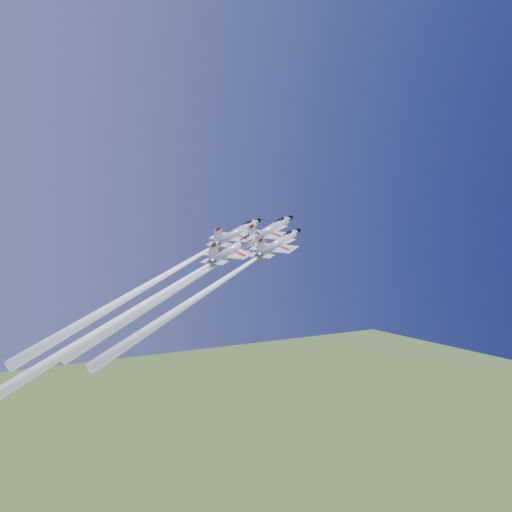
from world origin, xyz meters
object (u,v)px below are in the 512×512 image
jet_lead (208,269)px  jet_right (222,281)px  jet_left (169,273)px  jet_slot (152,299)px

jet_lead → jet_right: bearing=-35.5°
jet_left → jet_slot: (-4.89, -5.13, -3.81)m
jet_right → jet_slot: (-10.33, 4.90, -2.93)m
jet_left → jet_right: (5.44, -10.04, -0.88)m
jet_lead → jet_left: bearing=-112.9°
jet_lead → jet_left: size_ratio=1.01×
jet_lead → jet_slot: size_ratio=0.91×
jet_left → jet_right: size_ratio=1.17×
jet_lead → jet_slot: jet_lead is taller
jet_right → jet_slot: size_ratio=0.78×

